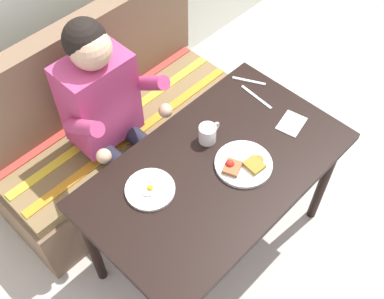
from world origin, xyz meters
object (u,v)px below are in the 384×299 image
object	(u,v)px
plate_eggs	(150,189)
person	(109,110)
table	(216,178)
plate_breakfast	(243,164)
napkin	(291,124)
fork	(249,81)
knife	(256,97)
coffee_mug	(208,133)
couch	(115,132)

from	to	relation	value
plate_eggs	person	bearing A→B (deg)	70.19
table	person	xyz separation A→B (m)	(-0.11, 0.59, 0.09)
table	plate_breakfast	size ratio (longest dim) A/B	4.73
table	napkin	size ratio (longest dim) A/B	8.77
plate_breakfast	fork	distance (m)	0.53
knife	table	bearing A→B (deg)	-157.08
table	coffee_mug	world-z (taller)	coffee_mug
table	couch	distance (m)	0.83
plate_breakfast	napkin	xyz separation A→B (m)	(0.34, -0.01, -0.01)
napkin	couch	bearing A→B (deg)	116.69
plate_breakfast	person	bearing A→B (deg)	106.64
couch	knife	bearing A→B (deg)	-54.32
couch	napkin	world-z (taller)	couch
person	fork	world-z (taller)	person
person	plate_eggs	bearing A→B (deg)	-109.81
plate_breakfast	knife	size ratio (longest dim) A/B	1.27
table	fork	bearing A→B (deg)	25.47
table	napkin	world-z (taller)	napkin
knife	napkin	bearing A→B (deg)	-89.71
knife	plate_breakfast	bearing A→B (deg)	-143.22
napkin	plate_breakfast	bearing A→B (deg)	179.12
table	plate_breakfast	world-z (taller)	plate_breakfast
table	napkin	distance (m)	0.44
napkin	fork	xyz separation A→B (m)	(0.08, 0.33, -0.00)
person	fork	bearing A→B (deg)	-29.20
plate_breakfast	knife	xyz separation A→B (m)	(0.36, 0.22, -0.01)
table	coffee_mug	size ratio (longest dim) A/B	10.17
couch	plate_breakfast	size ratio (longest dim) A/B	5.68
couch	fork	world-z (taller)	couch
fork	plate_eggs	bearing A→B (deg)	161.67
plate_breakfast	napkin	distance (m)	0.34
plate_breakfast	fork	world-z (taller)	plate_breakfast
coffee_mug	table	bearing A→B (deg)	-122.46
table	fork	distance (m)	0.57
table	person	distance (m)	0.61
couch	plate_eggs	xyz separation A→B (m)	(-0.28, -0.64, 0.41)
table	coffee_mug	xyz separation A→B (m)	(0.08, 0.13, 0.13)
napkin	fork	world-z (taller)	napkin
table	plate_eggs	bearing A→B (deg)	157.14
couch	plate_breakfast	world-z (taller)	couch
couch	knife	xyz separation A→B (m)	(0.45, -0.62, 0.40)
plate_eggs	knife	xyz separation A→B (m)	(0.73, 0.02, -0.01)
coffee_mug	napkin	bearing A→B (deg)	-32.50
couch	napkin	distance (m)	1.03
plate_breakfast	coffee_mug	world-z (taller)	coffee_mug
person	knife	xyz separation A→B (m)	(0.56, -0.45, -0.01)
couch	fork	bearing A→B (deg)	-45.85
person	plate_breakfast	world-z (taller)	person
fork	knife	size ratio (longest dim) A/B	0.85
plate_breakfast	coffee_mug	distance (m)	0.22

